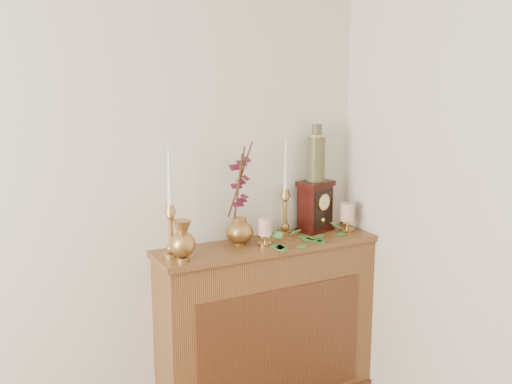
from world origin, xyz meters
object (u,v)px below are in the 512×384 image
candlestick_center (285,204)px  candlestick_left (171,222)px  ceramic_vase (316,156)px  ginger_jar (239,197)px  mantel_clock (316,207)px  bud_vase (182,241)px

candlestick_center → candlestick_left: bearing=-171.9°
candlestick_center → ceramic_vase: bearing=-4.5°
candlestick_left → ginger_jar: 0.42m
mantel_clock → ginger_jar: bearing=165.0°
candlestick_center → ginger_jar: ginger_jar is taller
candlestick_center → bud_vase: bearing=-164.0°
candlestick_left → bud_vase: 0.12m
candlestick_left → ceramic_vase: ceramic_vase is taller
bud_vase → ginger_jar: (0.38, 0.17, 0.14)m
ginger_jar → ceramic_vase: size_ratio=1.71×
candlestick_left → bud_vase: bearing=-76.7°
bud_vase → ceramic_vase: size_ratio=0.64×
ceramic_vase → ginger_jar: bearing=-178.5°
ceramic_vase → candlestick_left: bearing=-174.5°
candlestick_center → mantel_clock: 0.19m
bud_vase → mantel_clock: (0.86, 0.18, 0.04)m
candlestick_center → ginger_jar: size_ratio=0.97×
bud_vase → candlestick_center: bearing=16.0°
candlestick_center → mantel_clock: (0.19, -0.02, -0.03)m
mantel_clock → ceramic_vase: 0.29m
ginger_jar → candlestick_center: bearing=5.3°
bud_vase → ginger_jar: ginger_jar is taller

